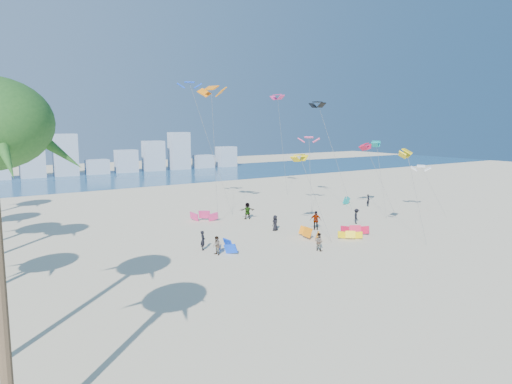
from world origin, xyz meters
TOP-DOWN VIEW (x-y plane):
  - ground at (0.00, 0.00)m, footprint 220.00×220.00m
  - ocean at (0.00, 72.00)m, footprint 220.00×220.00m
  - kitesurfer_near at (-2.68, 15.64)m, footprint 0.64×0.73m
  - kitesurfer_mid at (5.38, 9.99)m, footprint 0.76×0.88m
  - kitesurfers_far at (9.39, 19.40)m, footprint 28.35×12.15m
  - grounded_kites at (7.89, 17.95)m, footprint 27.07×17.98m
  - flying_kites at (15.01, 25.27)m, footprint 25.84×34.67m
  - distant_skyline at (-1.19, 82.00)m, footprint 85.00×3.00m

SIDE VIEW (x-z plane):
  - ground at x=0.00m, z-range 0.00..0.00m
  - ocean at x=0.00m, z-range 0.01..0.01m
  - grounded_kites at x=7.89m, z-range -0.04..0.96m
  - kitesurfer_mid at x=5.38m, z-range 0.00..1.54m
  - kitesurfer_near at x=-2.68m, z-range 0.00..1.68m
  - kitesurfers_far at x=9.39m, z-range -0.08..1.83m
  - distant_skyline at x=-1.19m, z-range -1.11..7.29m
  - flying_kites at x=15.01m, z-range 3.47..19.38m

